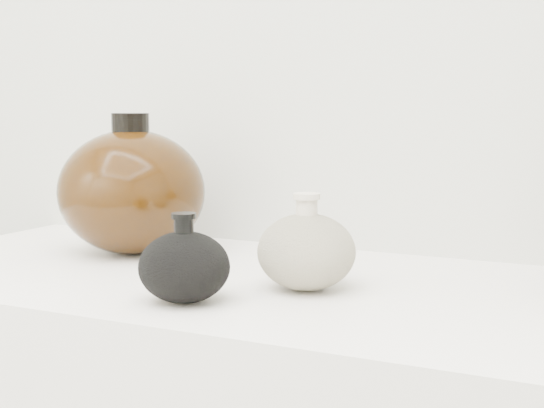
% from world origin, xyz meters
% --- Properties ---
extents(black_gourd_vase, '(0.12, 0.12, 0.11)m').
position_xyz_m(black_gourd_vase, '(-0.05, 0.80, 0.94)').
color(black_gourd_vase, black).
rests_on(black_gourd_vase, display_counter).
extents(cream_gourd_vase, '(0.16, 0.16, 0.12)m').
position_xyz_m(cream_gourd_vase, '(0.05, 0.92, 0.95)').
color(cream_gourd_vase, beige).
rests_on(cream_gourd_vase, display_counter).
extents(left_round_pot, '(0.28, 0.28, 0.22)m').
position_xyz_m(left_round_pot, '(-0.29, 1.02, 1.00)').
color(left_round_pot, black).
rests_on(left_round_pot, display_counter).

